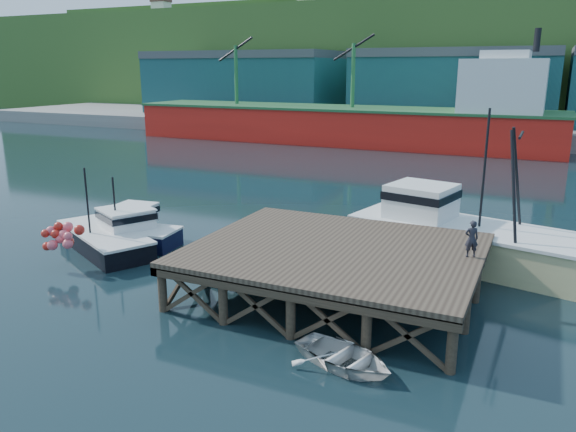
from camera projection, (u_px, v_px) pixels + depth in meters
The scene contains 12 objects.
ground at pixel (227, 274), 26.90m from camera, with size 300.00×300.00×0.00m, color black.
wharf at pixel (335, 252), 24.00m from camera, with size 12.00×10.00×2.62m.
far_quay at pixel (457, 124), 88.01m from camera, with size 160.00×40.00×2.00m, color gray.
warehouse_left at pixel (246, 86), 96.45m from camera, with size 32.00×16.00×9.00m, color #195555.
warehouse_mid at pixel (455, 89), 82.21m from camera, with size 28.00×16.00×9.00m, color #195555.
cargo_ship at pixel (363, 118), 71.57m from camera, with size 55.50×10.00×13.75m.
hillside at pixel (484, 60), 111.74m from camera, with size 220.00×50.00×22.00m, color #2D511E.
boat_navy at pixel (127, 229), 31.51m from camera, with size 6.53×3.77×3.95m.
boat_black at pixel (110, 234), 30.47m from camera, with size 7.87×6.61×4.60m.
trawler at pixel (462, 232), 28.17m from camera, with size 12.21×6.62×7.76m.
dinghy at pixel (344, 357), 18.49m from camera, with size 2.57×3.60×0.75m, color silver.
dockworker at pixel (472, 239), 22.69m from camera, with size 0.56×0.37×1.53m, color #222129.
Camera 1 is at (13.29, -21.70, 9.61)m, focal length 35.00 mm.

